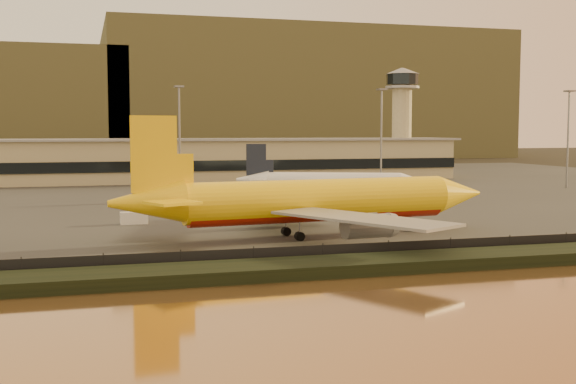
{
  "coord_description": "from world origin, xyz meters",
  "views": [
    {
      "loc": [
        -31.76,
        -89.2,
        15.3
      ],
      "look_at": [
        -2.99,
        12.0,
        6.26
      ],
      "focal_mm": 45.0,
      "sensor_mm": 36.0,
      "label": 1
    }
  ],
  "objects": [
    {
      "name": "terminal_building",
      "position": [
        -14.52,
        125.55,
        6.25
      ],
      "size": [
        202.0,
        25.0,
        12.6
      ],
      "color": "tan",
      "rests_on": "tarmac"
    },
    {
      "name": "perimeter_fence",
      "position": [
        0.0,
        -13.0,
        1.3
      ],
      "size": [
        300.0,
        0.05,
        2.2
      ],
      "primitive_type": "cube",
      "color": "black",
      "rests_on": "tarmac"
    },
    {
      "name": "tarmac",
      "position": [
        0.0,
        95.0,
        0.1
      ],
      "size": [
        320.0,
        220.0,
        0.2
      ],
      "primitive_type": "cube",
      "color": "#2D2D2D",
      "rests_on": "ground"
    },
    {
      "name": "embankment",
      "position": [
        0.0,
        -17.0,
        0.7
      ],
      "size": [
        320.0,
        7.0,
        1.4
      ],
      "primitive_type": "cube",
      "color": "black",
      "rests_on": "ground"
    },
    {
      "name": "gse_vehicle_yellow",
      "position": [
        1.47,
        25.07,
        1.01
      ],
      "size": [
        3.91,
        2.52,
        1.63
      ],
      "primitive_type": "cube",
      "rotation": [
        0.0,
        0.0,
        0.27
      ],
      "color": "yellow",
      "rests_on": "tarmac"
    },
    {
      "name": "distant_hills",
      "position": [
        -20.74,
        340.0,
        31.39
      ],
      "size": [
        470.0,
        160.0,
        70.0
      ],
      "color": "brown",
      "rests_on": "ground"
    },
    {
      "name": "ground",
      "position": [
        0.0,
        0.0,
        0.0
      ],
      "size": [
        900.0,
        900.0,
        0.0
      ],
      "primitive_type": "plane",
      "color": "black",
      "rests_on": "ground"
    },
    {
      "name": "gse_vehicle_white",
      "position": [
        -24.11,
        28.66,
        1.18
      ],
      "size": [
        4.36,
        2.01,
        1.95
      ],
      "primitive_type": "cube",
      "rotation": [
        0.0,
        0.0,
        0.01
      ],
      "color": "white",
      "rests_on": "tarmac"
    },
    {
      "name": "apron_light_masts",
      "position": [
        15.0,
        75.0,
        15.7
      ],
      "size": [
        152.2,
        12.2,
        25.4
      ],
      "color": "slate",
      "rests_on": "tarmac"
    },
    {
      "name": "control_tower",
      "position": [
        70.0,
        131.0,
        21.66
      ],
      "size": [
        11.2,
        11.2,
        35.5
      ],
      "color": "tan",
      "rests_on": "tarmac"
    },
    {
      "name": "dhl_cargo_jet",
      "position": [
        -0.74,
        7.17,
        5.27
      ],
      "size": [
        56.86,
        55.41,
        16.97
      ],
      "rotation": [
        0.0,
        0.0,
        0.1
      ],
      "color": "yellow",
      "rests_on": "tarmac"
    },
    {
      "name": "white_narrowbody_jet",
      "position": [
        20.55,
        60.36,
        3.8
      ],
      "size": [
        40.52,
        38.31,
        12.07
      ],
      "rotation": [
        0.0,
        0.0,
        -0.37
      ],
      "color": "white",
      "rests_on": "tarmac"
    }
  ]
}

